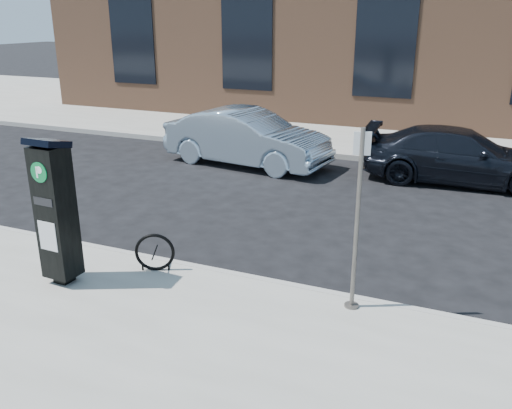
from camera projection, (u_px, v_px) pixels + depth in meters
The scene contains 10 objects.
ground at pixel (228, 280), 8.45m from camera, with size 120.00×120.00×0.00m, color black.
sidewalk_far at pixel (389, 121), 20.57m from camera, with size 60.00×12.00×0.15m, color gray.
curb_near at pixel (227, 276), 8.41m from camera, with size 60.00×0.12×0.16m, color #9E9B93.
curb_far at pixel (351, 157), 15.38m from camera, with size 60.00×0.12×0.16m, color #9E9B93.
building at pixel (410, 8), 21.82m from camera, with size 28.00×10.05×8.25m.
parking_kiosk at pixel (56, 210), 7.72m from camera, with size 0.52×0.47×2.20m.
sign_pole at pixel (357, 223), 6.98m from camera, with size 0.21×0.20×2.47m.
bike_rack at pixel (155, 252), 8.34m from camera, with size 0.58×0.30×0.62m.
car_silver at pixel (247, 138), 14.69m from camera, with size 1.60×4.58×1.51m, color #99B0C3.
car_dark at pixel (459, 156), 13.17m from camera, with size 1.85×4.56×1.32m, color black.
Camera 1 is at (3.38, -6.80, 3.92)m, focal length 38.00 mm.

